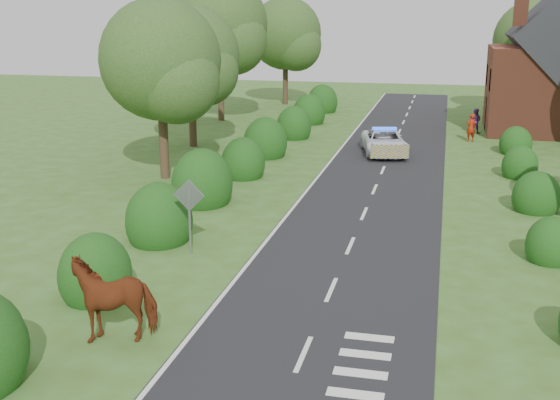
% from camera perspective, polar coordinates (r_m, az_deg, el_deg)
% --- Properties ---
extents(ground, '(120.00, 120.00, 0.00)m').
position_cam_1_polar(ground, '(20.29, 4.19, -7.33)').
color(ground, '#3D5B1C').
extents(road, '(6.00, 70.00, 0.02)m').
position_cam_1_polar(road, '(34.53, 8.20, 2.05)').
color(road, black).
rests_on(road, ground).
extents(road_markings, '(4.96, 70.00, 0.01)m').
position_cam_1_polar(road_markings, '(32.70, 5.07, 1.43)').
color(road_markings, white).
rests_on(road_markings, road).
extents(hedgerow_left, '(2.75, 50.41, 3.00)m').
position_cam_1_polar(hedgerow_left, '(32.41, -3.85, 2.65)').
color(hedgerow_left, '#1B3C18').
rests_on(hedgerow_left, ground).
extents(hedgerow_right, '(2.10, 45.78, 2.10)m').
position_cam_1_polar(hedgerow_right, '(30.82, 19.86, 0.74)').
color(hedgerow_right, '#1B3C18').
rests_on(hedgerow_right, ground).
extents(tree_left_a, '(5.74, 5.60, 8.38)m').
position_cam_1_polar(tree_left_a, '(32.99, -9.39, 10.77)').
color(tree_left_a, '#332316').
rests_on(tree_left_a, ground).
extents(tree_left_b, '(5.74, 5.60, 8.07)m').
position_cam_1_polar(tree_left_b, '(40.99, -7.01, 11.26)').
color(tree_left_b, '#332316').
rests_on(tree_left_b, ground).
extents(tree_left_c, '(6.97, 6.80, 10.22)m').
position_cam_1_polar(tree_left_c, '(50.82, -4.67, 13.73)').
color(tree_left_c, '#332316').
rests_on(tree_left_c, ground).
extents(tree_left_d, '(6.15, 6.00, 8.89)m').
position_cam_1_polar(tree_left_d, '(59.87, 0.67, 13.13)').
color(tree_left_d, '#332316').
rests_on(tree_left_d, ground).
extents(tree_right_c, '(6.15, 6.00, 8.58)m').
position_cam_1_polar(tree_right_c, '(56.79, 20.21, 11.82)').
color(tree_right_c, '#332316').
rests_on(tree_right_c, ground).
extents(road_sign, '(1.06, 0.08, 2.53)m').
position_cam_1_polar(road_sign, '(22.82, -7.39, -0.46)').
color(road_sign, gray).
rests_on(road_sign, ground).
extents(house, '(8.00, 7.40, 9.17)m').
position_cam_1_polar(house, '(49.13, 21.31, 9.51)').
color(house, brown).
rests_on(house, ground).
extents(cow, '(2.73, 2.14, 1.72)m').
position_cam_1_polar(cow, '(17.77, -13.27, -8.07)').
color(cow, '#5F310C').
rests_on(cow, ground).
extents(police_van, '(3.21, 5.24, 1.49)m').
position_cam_1_polar(police_van, '(39.56, 8.46, 4.69)').
color(police_van, white).
rests_on(police_van, ground).
extents(pedestrian_red, '(0.74, 0.66, 1.70)m').
position_cam_1_polar(pedestrian_red, '(44.45, 15.26, 5.70)').
color(pedestrian_red, '#9A1F0B').
rests_on(pedestrian_red, ground).
extents(pedestrian_purple, '(0.94, 0.82, 1.62)m').
position_cam_1_polar(pedestrian_purple, '(47.59, 15.57, 6.22)').
color(pedestrian_purple, '#43205C').
rests_on(pedestrian_purple, ground).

